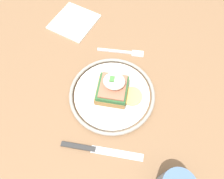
# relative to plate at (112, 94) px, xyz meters

# --- Properties ---
(ground_plane) EXTENTS (6.00, 6.00, 0.00)m
(ground_plane) POSITION_rel_plate_xyz_m (0.01, -0.05, -0.76)
(ground_plane) COLOR #9E9993
(dining_table) EXTENTS (1.09, 0.89, 0.76)m
(dining_table) POSITION_rel_plate_xyz_m (0.01, -0.05, -0.11)
(dining_table) COLOR #846042
(dining_table) RESTS_ON ground_plane
(plate) EXTENTS (0.24, 0.24, 0.02)m
(plate) POSITION_rel_plate_xyz_m (0.00, 0.00, 0.00)
(plate) COLOR silver
(plate) RESTS_ON dining_table
(sandwich) EXTENTS (0.08, 0.12, 0.08)m
(sandwich) POSITION_rel_plate_xyz_m (-0.00, 0.00, 0.04)
(sandwich) COLOR #9E703D
(sandwich) RESTS_ON plate
(fork) EXTENTS (0.02, 0.14, 0.00)m
(fork) POSITION_rel_plate_xyz_m (-0.15, 0.01, -0.01)
(fork) COLOR silver
(fork) RESTS_ON dining_table
(knife) EXTENTS (0.02, 0.20, 0.01)m
(knife) POSITION_rel_plate_xyz_m (0.15, -0.02, -0.01)
(knife) COLOR #2D2D2D
(knife) RESTS_ON dining_table
(napkin) EXTENTS (0.17, 0.17, 0.01)m
(napkin) POSITION_rel_plate_xyz_m (-0.25, -0.17, -0.00)
(napkin) COLOR white
(napkin) RESTS_ON dining_table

